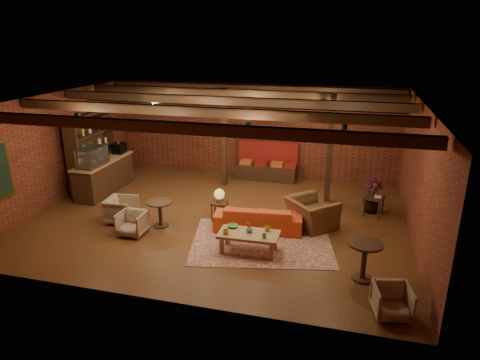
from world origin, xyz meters
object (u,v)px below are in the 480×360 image
(round_table_left, at_px, (160,210))
(armchair_a, at_px, (121,209))
(sofa, at_px, (259,217))
(side_table_lamp, at_px, (219,197))
(armchair_far, at_px, (392,300))
(coffee_table, at_px, (248,235))
(round_table_right, at_px, (364,255))
(armchair_right, at_px, (312,208))
(plant_tall, at_px, (376,164))
(side_table_book, at_px, (374,198))
(armchair_b, at_px, (132,222))

(round_table_left, xyz_separation_m, armchair_a, (-1.12, -0.01, -0.09))
(sofa, xyz_separation_m, side_table_lamp, (-1.14, 0.29, 0.35))
(round_table_left, bearing_deg, armchair_far, -23.30)
(sofa, xyz_separation_m, round_table_left, (-2.51, -0.49, 0.14))
(coffee_table, relative_size, side_table_lamp, 1.57)
(coffee_table, height_order, round_table_left, coffee_table)
(side_table_lamp, bearing_deg, armchair_a, -162.52)
(sofa, relative_size, armchair_a, 2.97)
(round_table_left, xyz_separation_m, round_table_right, (5.10, -1.30, 0.09))
(armchair_right, relative_size, round_table_right, 1.41)
(round_table_right, distance_m, plant_tall, 3.81)
(armchair_right, height_order, round_table_right, armchair_right)
(armchair_right, distance_m, round_table_right, 2.63)
(sofa, bearing_deg, armchair_right, -165.25)
(side_table_lamp, xyz_separation_m, round_table_right, (3.73, -2.08, -0.12))
(round_table_left, distance_m, armchair_far, 6.09)
(side_table_book, xyz_separation_m, armchair_far, (0.19, -4.57, -0.19))
(sofa, bearing_deg, armchair_b, 14.03)
(coffee_table, height_order, armchair_right, armchair_right)
(sofa, distance_m, armchair_far, 4.22)
(armchair_far, bearing_deg, round_table_left, 145.92)
(armchair_b, relative_size, armchair_far, 1.02)
(armchair_a, relative_size, plant_tall, 0.26)
(side_table_lamp, relative_size, round_table_right, 1.06)
(armchair_right, xyz_separation_m, round_table_right, (1.29, -2.29, 0.04))
(side_table_lamp, height_order, plant_tall, plant_tall)
(round_table_right, bearing_deg, plant_tall, 86.02)
(armchair_a, bearing_deg, round_table_left, -94.58)
(armchair_a, xyz_separation_m, armchair_far, (6.71, -2.40, -0.05))
(coffee_table, xyz_separation_m, armchair_right, (1.26, 1.74, 0.09))
(armchair_a, height_order, armchair_right, armchair_right)
(armchair_b, distance_m, side_table_book, 6.50)
(side_table_lamp, relative_size, plant_tall, 0.31)
(side_table_book, xyz_separation_m, round_table_right, (-0.30, -3.46, 0.05))
(coffee_table, xyz_separation_m, side_table_lamp, (-1.18, 1.54, 0.26))
(sofa, xyz_separation_m, armchair_a, (-3.64, -0.49, 0.05))
(coffee_table, distance_m, armchair_a, 3.75)
(side_table_book, height_order, plant_tall, plant_tall)
(coffee_table, bearing_deg, side_table_book, 45.68)
(armchair_b, bearing_deg, armchair_right, 20.49)
(round_table_left, bearing_deg, side_table_lamp, 29.61)
(coffee_table, bearing_deg, armchair_b, 177.53)
(armchair_right, distance_m, armchair_far, 3.84)
(coffee_table, relative_size, armchair_b, 2.10)
(side_table_lamp, height_order, side_table_book, side_table_lamp)
(sofa, xyz_separation_m, plant_tall, (2.85, 1.92, 1.10))
(side_table_book, relative_size, armchair_far, 0.97)
(armchair_a, height_order, plant_tall, plant_tall)
(sofa, xyz_separation_m, armchair_right, (1.29, 0.50, 0.19))
(armchair_b, distance_m, plant_tall, 6.67)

